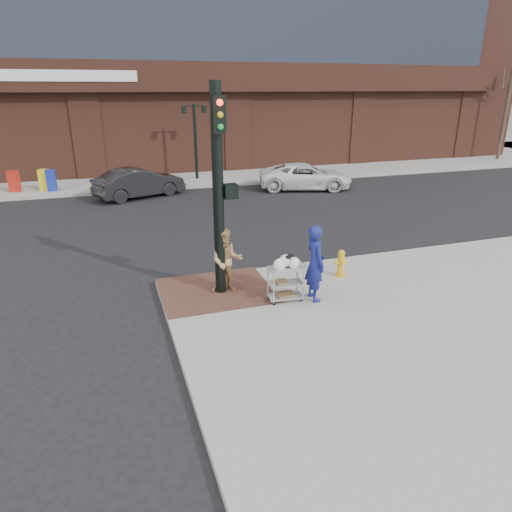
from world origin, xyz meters
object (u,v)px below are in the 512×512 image
object	(u,v)px
utility_cart	(286,280)
pedestrian_tan	(226,261)
lamp_post	(195,133)
traffic_signal_pole	(219,187)
woman_blue	(315,263)
sedan_dark	(139,183)
fire_hydrant	(341,263)
minivan_white	(305,176)

from	to	relation	value
utility_cart	pedestrian_tan	bearing A→B (deg)	141.77
lamp_post	traffic_signal_pole	xyz separation A→B (m)	(-2.48, -15.23, 0.21)
traffic_signal_pole	woman_blue	bearing A→B (deg)	-28.68
traffic_signal_pole	utility_cart	distance (m)	2.72
lamp_post	utility_cart	distance (m)	16.34
lamp_post	woman_blue	world-z (taller)	lamp_post
pedestrian_tan	utility_cart	size ratio (longest dim) A/B	1.45
pedestrian_tan	utility_cart	distance (m)	1.56
traffic_signal_pole	sedan_dark	size ratio (longest dim) A/B	1.17
traffic_signal_pole	fire_hydrant	size ratio (longest dim) A/B	6.63
lamp_post	fire_hydrant	world-z (taller)	lamp_post
traffic_signal_pole	minivan_white	world-z (taller)	traffic_signal_pole
minivan_white	lamp_post	bearing A→B (deg)	68.96
pedestrian_tan	sedan_dark	bearing A→B (deg)	105.12
traffic_signal_pole	pedestrian_tan	world-z (taller)	traffic_signal_pole
sedan_dark	fire_hydrant	xyz separation A→B (m)	(4.27, -12.14, -0.17)
utility_cart	traffic_signal_pole	bearing A→B (deg)	144.49
pedestrian_tan	minivan_white	distance (m)	13.44
sedan_dark	fire_hydrant	size ratio (longest dim) A/B	5.67
traffic_signal_pole	utility_cart	bearing A→B (deg)	-35.51
pedestrian_tan	utility_cart	xyz separation A→B (m)	(1.20, -0.95, -0.31)
minivan_white	utility_cart	world-z (taller)	minivan_white
lamp_post	sedan_dark	bearing A→B (deg)	-137.66
pedestrian_tan	sedan_dark	xyz separation A→B (m)	(-1.08, 12.11, -0.27)
traffic_signal_pole	utility_cart	size ratio (longest dim) A/B	4.40
lamp_post	pedestrian_tan	distance (m)	15.50
fire_hydrant	woman_blue	bearing A→B (deg)	-140.56
lamp_post	utility_cart	xyz separation A→B (m)	(-1.14, -16.18, -1.95)
traffic_signal_pole	fire_hydrant	distance (m)	4.04
woman_blue	sedan_dark	xyz separation A→B (m)	(-2.97, 13.21, -0.38)
traffic_signal_pole	sedan_dark	bearing A→B (deg)	94.48
woman_blue	sedan_dark	distance (m)	13.54
woman_blue	pedestrian_tan	size ratio (longest dim) A/B	1.13
woman_blue	pedestrian_tan	world-z (taller)	woman_blue
lamp_post	sedan_dark	size ratio (longest dim) A/B	0.94
woman_blue	sedan_dark	bearing A→B (deg)	13.79
sedan_dark	fire_hydrant	bearing A→B (deg)	177.99
sedan_dark	utility_cart	size ratio (longest dim) A/B	3.76
sedan_dark	utility_cart	bearing A→B (deg)	168.53
lamp_post	traffic_signal_pole	size ratio (longest dim) A/B	0.80
pedestrian_tan	fire_hydrant	size ratio (longest dim) A/B	2.18
pedestrian_tan	fire_hydrant	xyz separation A→B (m)	(3.19, -0.03, -0.44)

